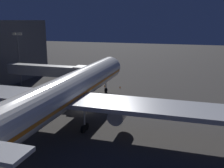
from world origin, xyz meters
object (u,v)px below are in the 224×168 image
(jet_bridge, at_px, (53,71))
(apron_floodlight_mast, at_px, (19,55))
(traffic_cone_nose_starboard, at_px, (105,86))
(airliner_at_gate, at_px, (64,93))
(traffic_cone_nose_port, at_px, (120,87))

(jet_bridge, distance_m, apron_floodlight_mast, 15.32)
(jet_bridge, height_order, traffic_cone_nose_starboard, jet_bridge)
(airliner_at_gate, height_order, apron_floodlight_mast, airliner_at_gate)
(apron_floodlight_mast, height_order, traffic_cone_nose_port, apron_floodlight_mast)
(jet_bridge, xyz_separation_m, traffic_cone_nose_starboard, (-9.40, -10.87, -5.61))
(jet_bridge, bearing_deg, traffic_cone_nose_starboard, -130.88)
(traffic_cone_nose_starboard, bearing_deg, airliner_at_gate, 94.52)
(airliner_at_gate, relative_size, apron_floodlight_mast, 3.94)
(airliner_at_gate, height_order, traffic_cone_nose_port, airliner_at_gate)
(airliner_at_gate, xyz_separation_m, jet_bridge, (11.60, -16.94, 0.10))
(jet_bridge, relative_size, traffic_cone_nose_port, 39.21)
(airliner_at_gate, distance_m, traffic_cone_nose_port, 28.43)
(jet_bridge, relative_size, apron_floodlight_mast, 1.48)
(apron_floodlight_mast, distance_m, traffic_cone_nose_starboard, 25.27)
(airliner_at_gate, bearing_deg, traffic_cone_nose_port, -94.52)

